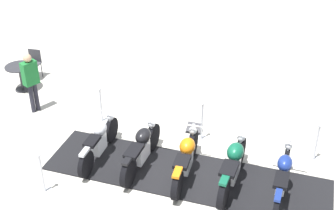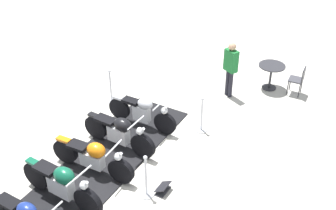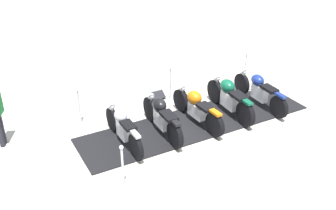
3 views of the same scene
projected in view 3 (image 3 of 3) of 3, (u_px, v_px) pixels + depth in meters
name	position (u px, v px, depth m)	size (l,w,h in m)	color
ground_plane	(197.00, 123.00, 10.63)	(80.00, 80.00, 0.00)	beige
display_platform	(197.00, 123.00, 10.62)	(6.37, 1.61, 0.03)	black
motorcycle_navy	(259.00, 90.00, 11.30)	(1.94, 1.41, 0.93)	black
motorcycle_forest	(229.00, 97.00, 10.84)	(1.88, 1.28, 0.99)	black
motorcycle_copper	(196.00, 107.00, 10.43)	(1.77, 1.45, 0.93)	black
motorcycle_black	(161.00, 116.00, 9.97)	(1.81, 1.26, 0.95)	black
motorcycle_chrome	(123.00, 127.00, 9.55)	(1.70, 1.32, 0.91)	black
stanchion_right_mid	(170.00, 91.00, 11.59)	(0.34, 0.34, 1.09)	silver
stanchion_left_rear	(123.00, 173.00, 8.21)	(0.32, 0.32, 1.03)	silver
stanchion_right_front	(245.00, 74.00, 12.75)	(0.36, 0.36, 1.01)	silver
stanchion_right_rear	(80.00, 113.00, 10.45)	(0.33, 0.33, 1.02)	silver
info_placard	(158.00, 97.00, 11.81)	(0.43, 0.45, 0.22)	#333338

